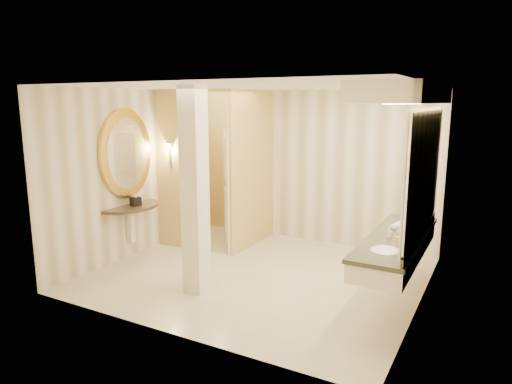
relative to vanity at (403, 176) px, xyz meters
The scene contains 16 objects.
floor 2.56m from the vanity, behind, with size 4.50×4.50×0.00m, color silver.
ceiling 2.25m from the vanity, behind, with size 4.50×4.50×0.00m, color white.
wall_back 2.84m from the vanity, 134.40° to the left, with size 4.50×0.02×2.70m, color #F0E5D0.
wall_front 2.81m from the vanity, 135.01° to the right, with size 4.50×0.02×2.70m, color #F0E5D0.
wall_left 4.24m from the vanity, behind, with size 0.02×4.00×2.70m, color #F0E5D0.
wall_right 0.39m from the vanity, ahead, with size 0.02×4.00×2.70m, color #F0E5D0.
toilet_closet 3.27m from the vanity, 162.41° to the left, with size 1.50×1.55×2.70m.
wall_sconce 3.93m from the vanity, behind, with size 0.14×0.14×0.42m.
vanity is the anchor object (origin of this frame).
console_shelf 4.21m from the vanity, behind, with size 1.08×1.08×1.99m.
pillar 2.60m from the vanity, 160.12° to the right, with size 0.27×0.27×2.70m, color white.
tissue_box 4.10m from the vanity, behind, with size 0.14×0.14×0.14m, color black.
toilet 3.77m from the vanity, 150.09° to the left, with size 0.42×0.74×0.75m, color white.
soap_bottle_a 0.71m from the vanity, 133.04° to the right, with size 0.05×0.06×0.12m, color beige.
soap_bottle_b 0.76m from the vanity, 116.81° to the left, with size 0.08×0.08×0.10m, color silver.
soap_bottle_c 0.66m from the vanity, 89.38° to the left, with size 0.07×0.07×0.18m, color #C6B28C.
Camera 1 is at (3.01, -5.59, 2.49)m, focal length 32.00 mm.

